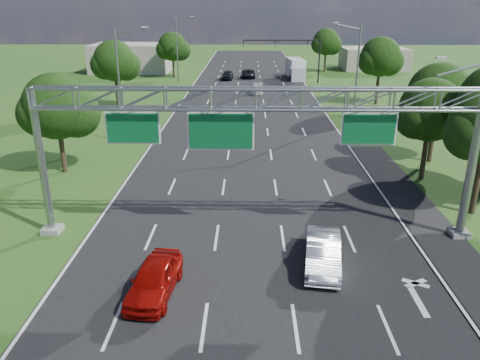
{
  "coord_description": "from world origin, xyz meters",
  "views": [
    {
      "loc": [
        -0.09,
        -11.16,
        11.92
      ],
      "look_at": [
        -0.54,
        12.38,
        3.03
      ],
      "focal_mm": 35.0,
      "sensor_mm": 36.0,
      "label": 1
    }
  ],
  "objects_px": {
    "sign_gantry": "(257,111)",
    "red_coupe": "(154,279)",
    "traffic_signal": "(297,50)",
    "box_truck": "(296,69)",
    "silver_sedan": "(323,253)"
  },
  "relations": [
    {
      "from": "traffic_signal",
      "to": "silver_sedan",
      "type": "xyz_separation_m",
      "value": [
        -3.97,
        -56.38,
        -4.41
      ]
    },
    {
      "from": "traffic_signal",
      "to": "silver_sedan",
      "type": "height_order",
      "value": "traffic_signal"
    },
    {
      "from": "red_coupe",
      "to": "box_truck",
      "type": "relative_size",
      "value": 0.51
    },
    {
      "from": "red_coupe",
      "to": "box_truck",
      "type": "distance_m",
      "value": 64.94
    },
    {
      "from": "box_truck",
      "to": "red_coupe",
      "type": "bearing_deg",
      "value": -106.61
    },
    {
      "from": "sign_gantry",
      "to": "silver_sedan",
      "type": "relative_size",
      "value": 5.11
    },
    {
      "from": "sign_gantry",
      "to": "box_truck",
      "type": "xyz_separation_m",
      "value": [
        7.52,
        58.03,
        -5.37
      ]
    },
    {
      "from": "red_coupe",
      "to": "silver_sedan",
      "type": "height_order",
      "value": "silver_sedan"
    },
    {
      "from": "sign_gantry",
      "to": "traffic_signal",
      "type": "bearing_deg",
      "value": 82.32
    },
    {
      "from": "sign_gantry",
      "to": "red_coupe",
      "type": "relative_size",
      "value": 5.33
    },
    {
      "from": "sign_gantry",
      "to": "red_coupe",
      "type": "height_order",
      "value": "sign_gantry"
    },
    {
      "from": "traffic_signal",
      "to": "red_coupe",
      "type": "bearing_deg",
      "value": -101.18
    },
    {
      "from": "red_coupe",
      "to": "traffic_signal",
      "type": "bearing_deg",
      "value": 84.85
    },
    {
      "from": "sign_gantry",
      "to": "box_truck",
      "type": "relative_size",
      "value": 2.74
    },
    {
      "from": "traffic_signal",
      "to": "red_coupe",
      "type": "height_order",
      "value": "traffic_signal"
    }
  ]
}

